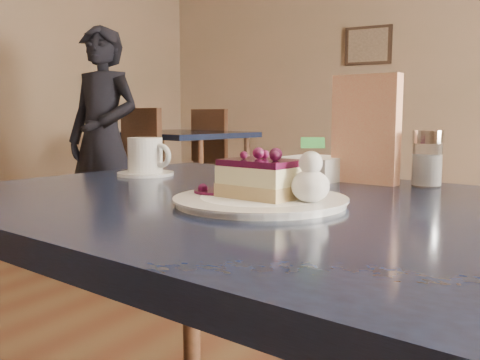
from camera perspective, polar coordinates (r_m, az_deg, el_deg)
The scene contains 11 objects.
main_table at distance 0.99m, azimuth 4.10°, elevation -7.13°, with size 1.44×1.07×0.83m.
dessert_plate at distance 0.93m, azimuth 2.19°, elevation -2.24°, with size 0.29×0.29×0.01m, color white.
cheesecake_slice at distance 0.92m, azimuth 2.20°, elevation 0.13°, with size 0.15×0.11×0.07m.
whipped_cream at distance 0.88m, azimuth 7.52°, elevation -0.63°, with size 0.06×0.06×0.06m.
berry_sauce at distance 0.98m, azimuth -2.38°, elevation -1.20°, with size 0.09×0.09×0.01m, color black.
coffee_set at distance 1.38m, azimuth -9.98°, elevation 2.29°, with size 0.15×0.14×0.10m.
menu_card at distance 1.23m, azimuth 13.24°, elevation 5.28°, with size 0.15×0.03×0.24m, color #FFE8AA.
sugar_shaker at distance 1.21m, azimuth 19.35°, elevation 2.25°, with size 0.07×0.07×0.12m.
napkin_stack at distance 1.28m, azimuth 7.99°, elevation 1.25°, with size 0.13×0.13×0.06m, color white.
bg_table_far_left at distance 4.66m, azimuth -6.43°, elevation -4.14°, with size 1.29×2.01×1.34m.
patron at distance 3.96m, azimuth -14.38°, elevation 4.23°, with size 0.58×0.38×1.60m, color black.
Camera 1 is at (0.25, -0.72, 0.98)m, focal length 40.00 mm.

